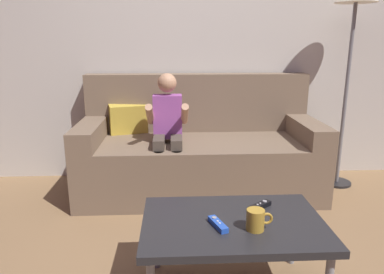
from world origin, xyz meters
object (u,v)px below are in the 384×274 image
object	(u,v)px
coffee_mug	(256,220)
floor_lamp	(355,6)
game_remote_black_center	(260,206)
coffee_table	(233,228)
couch	(198,152)
person_seated_on_couch	(168,129)
game_remote_blue_near_edge	(218,224)

from	to	relation	value
coffee_mug	floor_lamp	distance (m)	2.06
game_remote_black_center	coffee_table	bearing A→B (deg)	-141.37
couch	floor_lamp	distance (m)	1.66
person_seated_on_couch	game_remote_blue_near_edge	size ratio (longest dim) A/B	6.71
game_remote_blue_near_edge	coffee_mug	world-z (taller)	coffee_mug
game_remote_blue_near_edge	coffee_mug	distance (m)	0.17
couch	floor_lamp	world-z (taller)	floor_lamp
game_remote_blue_near_edge	floor_lamp	xyz separation A→B (m)	(1.21, 1.41, 1.06)
game_remote_blue_near_edge	floor_lamp	distance (m)	2.14
couch	coffee_table	bearing A→B (deg)	-86.86
person_seated_on_couch	game_remote_black_center	distance (m)	1.12
game_remote_black_center	floor_lamp	bearing A→B (deg)	51.55
person_seated_on_couch	coffee_mug	size ratio (longest dim) A/B	8.18
person_seated_on_couch	floor_lamp	world-z (taller)	floor_lamp
person_seated_on_couch	coffee_mug	distance (m)	1.29
person_seated_on_couch	coffee_table	xyz separation A→B (m)	(0.32, -1.13, -0.21)
couch	game_remote_blue_near_edge	world-z (taller)	couch
game_remote_blue_near_edge	couch	bearing A→B (deg)	89.73
coffee_mug	game_remote_blue_near_edge	bearing A→B (deg)	167.84
couch	game_remote_black_center	bearing A→B (deg)	-79.28
game_remote_black_center	coffee_mug	world-z (taller)	coffee_mug
person_seated_on_couch	game_remote_blue_near_edge	distance (m)	1.21
floor_lamp	game_remote_blue_near_edge	bearing A→B (deg)	-130.69
coffee_table	coffee_mug	distance (m)	0.15
couch	game_remote_blue_near_edge	size ratio (longest dim) A/B	13.06
person_seated_on_couch	game_remote_blue_near_edge	xyz separation A→B (m)	(0.24, -1.18, -0.16)
coffee_table	floor_lamp	bearing A→B (deg)	50.13
coffee_mug	person_seated_on_couch	bearing A→B (deg)	108.30
game_remote_black_center	coffee_mug	xyz separation A→B (m)	(-0.07, -0.21, 0.04)
game_remote_black_center	coffee_mug	size ratio (longest dim) A/B	1.13
game_remote_blue_near_edge	floor_lamp	bearing A→B (deg)	49.31
couch	floor_lamp	bearing A→B (deg)	2.15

